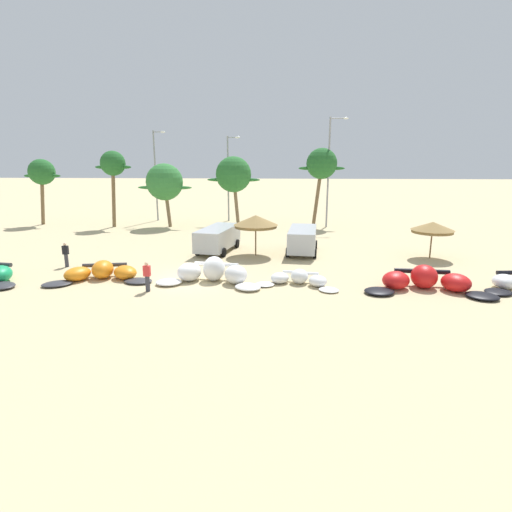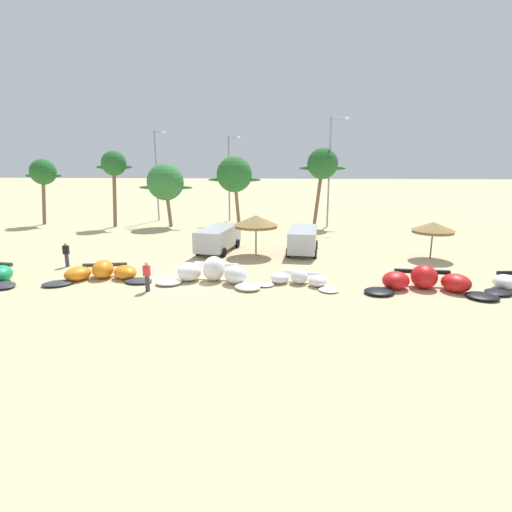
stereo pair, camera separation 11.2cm
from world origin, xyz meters
name	(u,v)px [view 2 (the right image)]	position (x,y,z in m)	size (l,w,h in m)	color
ground_plane	(186,279)	(0.00, 0.00, 0.00)	(260.00, 260.00, 0.00)	#C6B284
kite_left	(102,273)	(-4.91, -0.34, 0.40)	(6.22, 3.48, 1.06)	#333338
kite_left_of_center	(212,273)	(1.64, -0.42, 0.54)	(6.27, 3.23, 1.42)	white
kite_center	(298,279)	(6.53, -0.57, 0.32)	(4.79, 2.75, 0.82)	white
kite_right_of_center	(426,281)	(13.30, -1.05, 0.49)	(6.99, 3.43, 1.28)	black
beach_umbrella_near_van	(256,221)	(3.65, 6.48, 2.50)	(3.20, 3.20, 2.95)	brown
beach_umbrella_middle	(433,227)	(16.06, 6.37, 2.22)	(2.93, 2.93, 2.61)	brown
parked_van	(303,238)	(7.10, 7.61, 1.09)	(2.52, 5.20, 1.84)	#B2B7BC
parked_car_second	(219,237)	(0.72, 7.67, 1.09)	(2.91, 5.57, 1.84)	#B2B7BC
person_near_kites	(147,276)	(-1.51, -2.32, 0.82)	(0.36, 0.24, 1.62)	#383842
person_by_umbrellas	(66,254)	(-8.44, 2.31, 0.82)	(0.36, 0.24, 1.62)	#383842
palm_leftmost	(43,173)	(-19.81, 19.54, 5.46)	(4.02, 2.68, 6.91)	brown
palm_left	(114,165)	(-11.61, 18.47, 6.30)	(3.74, 2.49, 7.72)	brown
palm_left_of_gap	(165,182)	(-6.54, 18.94, 4.57)	(5.62, 3.75, 6.48)	#7F6647
palm_center_left	(234,175)	(0.32, 21.00, 5.27)	(5.64, 3.76, 7.20)	#7F6647
palm_center_right	(323,165)	(9.45, 20.29, 6.34)	(4.70, 3.13, 8.01)	brown
lamppost_west	(157,172)	(-8.70, 23.28, 5.48)	(1.45, 0.24, 9.95)	gray
lamppost_west_center	(230,175)	(-0.51, 23.65, 5.18)	(1.47, 0.24, 9.36)	gray
lamppost_east_center	(331,168)	(10.24, 19.88, 6.03)	(1.87, 0.24, 10.94)	gray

